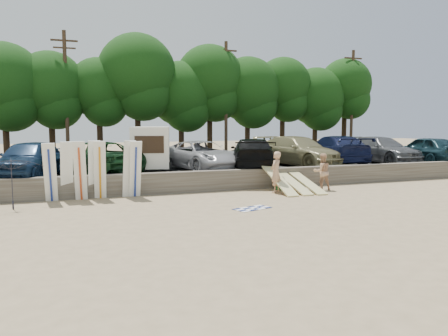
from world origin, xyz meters
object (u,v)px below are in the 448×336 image
at_px(box_trailer, 151,147).
at_px(beachgoer_a, 276,172).
at_px(beachgoer_b, 322,172).
at_px(cooler, 280,186).
at_px(car_6, 381,150).
at_px(beach_umbrella, 14,183).
at_px(car_2, 202,155).
at_px(car_5, 334,150).
at_px(car_1, 96,158).
at_px(car_4, 298,151).
at_px(car_0, 29,159).
at_px(car_3, 252,154).
at_px(car_7, 427,149).

relative_size(box_trailer, beachgoer_a, 2.09).
height_order(beachgoer_b, cooler, beachgoer_b).
height_order(car_6, beach_umbrella, car_6).
relative_size(car_2, car_5, 0.93).
distance_m(car_1, car_4, 11.97).
height_order(car_0, car_1, car_0).
bearing_deg(car_4, beachgoer_a, -145.61).
distance_m(car_5, car_6, 3.46).
relative_size(beachgoer_b, cooler, 4.76).
bearing_deg(car_1, cooler, 133.24).
bearing_deg(car_2, car_4, -9.91).
distance_m(box_trailer, car_4, 9.15).
distance_m(car_2, beachgoer_b, 6.71).
distance_m(box_trailer, car_3, 5.67).
distance_m(car_1, car_6, 18.07).
relative_size(car_3, car_4, 0.97).
xyz_separation_m(car_5, beachgoer_b, (-4.22, -5.15, -0.69)).
relative_size(car_0, car_3, 0.89).
distance_m(car_7, beach_umbrella, 24.75).
xyz_separation_m(car_6, beachgoer_b, (-7.68, -4.93, -0.64)).
height_order(box_trailer, car_2, box_trailer).
distance_m(car_4, beachgoer_b, 5.36).
bearing_deg(beach_umbrella, car_6, 13.35).
xyz_separation_m(car_7, cooler, (-12.52, -3.26, -1.41)).
distance_m(car_3, car_7, 12.55).
bearing_deg(car_5, car_1, 11.00).
bearing_deg(car_6, box_trailer, 175.52).
height_order(car_2, beachgoer_b, car_2).
relative_size(car_1, car_2, 1.03).
bearing_deg(car_6, car_7, -22.17).
bearing_deg(beach_umbrella, box_trailer, 37.65).
bearing_deg(box_trailer, car_3, 9.00).
bearing_deg(car_0, beachgoer_a, -1.16).
bearing_deg(cooler, car_0, 178.81).
xyz_separation_m(car_3, cooler, (0.03, -3.38, -1.40)).
xyz_separation_m(car_1, car_5, (14.62, 0.38, 0.07)).
relative_size(car_2, car_6, 0.99).
height_order(car_0, cooler, car_0).
bearing_deg(car_2, beachgoer_a, -78.27).
relative_size(car_1, beach_umbrella, 2.68).
relative_size(car_1, beachgoer_a, 3.04).
bearing_deg(cooler, car_2, 140.41).
height_order(car_2, car_6, car_6).
distance_m(car_3, car_6, 9.62).
height_order(car_4, beach_umbrella, car_4).
relative_size(beachgoer_a, beachgoer_b, 1.08).
height_order(car_3, car_7, car_7).
distance_m(car_7, beachgoer_a, 13.80).
xyz_separation_m(car_1, car_3, (8.48, -0.60, 0.03)).
bearing_deg(beachgoer_b, car_7, -148.89).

